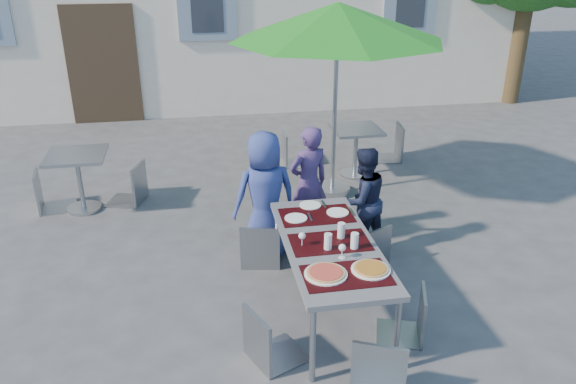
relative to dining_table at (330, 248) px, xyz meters
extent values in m
plane|color=#3F3E41|center=(-0.71, -0.68, -0.70)|extent=(90.00, 90.00, 0.00)
cube|color=#3A2A1C|center=(-2.71, 6.79, 0.40)|extent=(1.30, 0.06, 2.20)
cube|color=gray|center=(-0.71, 6.79, 1.50)|extent=(1.10, 0.06, 1.40)
cube|color=#262B33|center=(-0.71, 6.77, 1.50)|extent=(0.60, 0.04, 1.10)
cylinder|color=#47361E|center=(5.79, 6.82, 0.70)|extent=(0.36, 0.36, 2.80)
cube|color=#444448|center=(0.00, 0.00, 0.03)|extent=(0.80, 1.85, 0.05)
cylinder|color=gray|center=(-0.34, -0.87, -0.35)|extent=(0.05, 0.05, 0.70)
cylinder|color=gray|center=(0.34, -0.87, -0.35)|extent=(0.05, 0.05, 0.70)
cylinder|color=gray|center=(-0.34, 0.86, -0.35)|extent=(0.05, 0.05, 0.70)
cylinder|color=gray|center=(0.34, 0.86, -0.35)|extent=(0.05, 0.05, 0.70)
cube|color=black|center=(0.00, -0.55, 0.06)|extent=(0.70, 0.42, 0.01)
cube|color=black|center=(0.00, 0.00, 0.06)|extent=(0.70, 0.42, 0.01)
cube|color=black|center=(0.00, 0.55, 0.06)|extent=(0.70, 0.42, 0.01)
cylinder|color=white|center=(-0.16, -0.52, 0.07)|extent=(0.35, 0.35, 0.01)
cylinder|color=tan|center=(-0.16, -0.52, 0.08)|extent=(0.31, 0.31, 0.01)
cylinder|color=#A01F0F|center=(-0.16, -0.52, 0.09)|extent=(0.27, 0.27, 0.01)
cylinder|color=white|center=(0.21, -0.52, 0.07)|extent=(0.32, 0.32, 0.01)
cylinder|color=tan|center=(0.21, -0.52, 0.08)|extent=(0.28, 0.28, 0.01)
cylinder|color=#8B3509|center=(0.21, -0.52, 0.09)|extent=(0.25, 0.25, 0.01)
cylinder|color=silver|center=(-0.05, -0.11, 0.13)|extent=(0.07, 0.07, 0.15)
cylinder|color=silver|center=(0.12, 0.07, 0.13)|extent=(0.07, 0.07, 0.15)
cylinder|color=silver|center=(0.18, -0.14, 0.13)|extent=(0.07, 0.07, 0.15)
cylinder|color=silver|center=(-0.26, -0.01, 0.06)|extent=(0.06, 0.06, 0.00)
cylinder|color=silver|center=(-0.26, -0.01, 0.09)|extent=(0.01, 0.01, 0.08)
sphere|color=silver|center=(-0.26, -0.01, 0.15)|extent=(0.06, 0.06, 0.06)
cylinder|color=silver|center=(0.04, -0.28, 0.06)|extent=(0.06, 0.06, 0.00)
cylinder|color=silver|center=(0.04, -0.28, 0.09)|extent=(0.01, 0.01, 0.08)
sphere|color=silver|center=(0.04, -0.28, 0.15)|extent=(0.06, 0.06, 0.06)
cylinder|color=white|center=(-0.21, 0.51, 0.06)|extent=(0.22, 0.22, 0.01)
cube|color=#B2B5BA|center=(-0.07, 0.51, 0.06)|extent=(0.02, 0.18, 0.00)
cylinder|color=white|center=(0.22, 0.56, 0.06)|extent=(0.22, 0.22, 0.01)
cube|color=#B2B5BA|center=(0.36, 0.56, 0.06)|extent=(0.02, 0.18, 0.00)
cylinder|color=white|center=(-0.01, 0.78, 0.06)|extent=(0.22, 0.22, 0.01)
cube|color=#B2B5BA|center=(0.13, 0.78, 0.06)|extent=(0.02, 0.18, 0.00)
imported|color=navy|center=(-0.42, 1.19, 0.02)|extent=(0.76, 0.56, 1.43)
imported|color=#483267|center=(0.13, 1.52, -0.02)|extent=(0.57, 0.46, 1.36)
imported|color=#171D34|center=(0.65, 1.11, -0.09)|extent=(0.67, 0.51, 1.22)
cube|color=gray|center=(-0.49, 1.06, -0.25)|extent=(0.49, 0.49, 0.03)
cube|color=gray|center=(-0.53, 0.86, 0.00)|extent=(0.42, 0.11, 0.50)
cylinder|color=gray|center=(-0.28, 1.20, -0.48)|extent=(0.02, 0.02, 0.44)
cylinder|color=gray|center=(-0.63, 1.27, -0.48)|extent=(0.02, 0.02, 0.44)
cylinder|color=gray|center=(-0.35, 0.85, -0.48)|extent=(0.02, 0.02, 0.44)
cylinder|color=gray|center=(-0.70, 0.92, -0.48)|extent=(0.02, 0.02, 0.44)
cube|color=gray|center=(0.15, 1.07, -0.20)|extent=(0.61, 0.61, 0.03)
cube|color=gray|center=(0.06, 0.87, 0.07)|extent=(0.44, 0.22, 0.55)
cylinder|color=gray|center=(0.41, 1.17, -0.45)|extent=(0.02, 0.02, 0.48)
cylinder|color=gray|center=(0.05, 1.33, -0.45)|extent=(0.02, 0.02, 0.48)
cylinder|color=gray|center=(0.25, 0.81, -0.45)|extent=(0.02, 0.02, 0.48)
cylinder|color=gray|center=(-0.11, 0.97, -0.45)|extent=(0.02, 0.02, 0.48)
cube|color=gray|center=(0.61, 0.84, -0.27)|extent=(0.52, 0.52, 0.03)
cube|color=gray|center=(0.69, 0.67, -0.04)|extent=(0.37, 0.19, 0.47)
cylinder|color=gray|center=(0.69, 1.06, -0.49)|extent=(0.02, 0.02, 0.41)
cylinder|color=gray|center=(0.38, 0.92, -0.49)|extent=(0.02, 0.02, 0.41)
cylinder|color=gray|center=(0.83, 0.75, -0.49)|extent=(0.02, 0.02, 0.41)
cylinder|color=gray|center=(0.53, 0.61, -0.49)|extent=(0.02, 0.02, 0.41)
cube|color=gray|center=(-0.56, -0.53, -0.25)|extent=(0.55, 0.55, 0.03)
cube|color=gray|center=(-0.74, -0.61, 0.00)|extent=(0.20, 0.39, 0.50)
cylinder|color=gray|center=(-0.33, -0.62, -0.48)|extent=(0.02, 0.02, 0.44)
cylinder|color=gray|center=(-0.47, -0.30, -0.48)|extent=(0.02, 0.02, 0.44)
cylinder|color=gray|center=(-0.65, -0.77, -0.48)|extent=(0.02, 0.02, 0.44)
cylinder|color=gray|center=(-0.80, -0.44, -0.48)|extent=(0.02, 0.02, 0.44)
cube|color=gray|center=(0.55, -0.44, -0.28)|extent=(0.49, 0.49, 0.03)
cube|color=gray|center=(0.72, -0.50, -0.05)|extent=(0.15, 0.38, 0.46)
cylinder|color=gray|center=(0.44, -0.22, -0.49)|extent=(0.02, 0.02, 0.41)
cylinder|color=gray|center=(0.33, -0.54, -0.49)|extent=(0.02, 0.02, 0.41)
cylinder|color=gray|center=(0.76, -0.33, -0.49)|extent=(0.02, 0.02, 0.41)
cylinder|color=gray|center=(0.65, -0.65, -0.49)|extent=(0.02, 0.02, 0.41)
cube|color=gray|center=(0.03, -1.31, -0.25)|extent=(0.55, 0.55, 0.03)
cube|color=gray|center=(0.11, -1.13, 0.00)|extent=(0.39, 0.20, 0.50)
cylinder|color=gray|center=(-0.06, -1.07, -0.48)|extent=(0.02, 0.02, 0.44)
cylinder|color=gray|center=(0.26, -1.22, -0.48)|extent=(0.02, 0.02, 0.44)
cylinder|color=#B2B5BA|center=(0.72, 2.69, -0.64)|extent=(0.50, 0.50, 0.10)
cylinder|color=gray|center=(0.72, 2.69, 0.49)|extent=(0.06, 0.06, 2.37)
cone|color=#1B7A1B|center=(0.72, 2.69, 1.62)|extent=(2.75, 2.75, 0.46)
cylinder|color=#B2B5BA|center=(-2.61, 2.73, -0.68)|extent=(0.44, 0.44, 0.04)
cylinder|color=gray|center=(-2.61, 2.73, -0.33)|extent=(0.06, 0.06, 0.72)
cube|color=gray|center=(-2.61, 2.73, 0.06)|extent=(0.72, 0.72, 0.04)
cube|color=#94999F|center=(-2.95, 2.86, -0.22)|extent=(0.50, 0.50, 0.03)
cube|color=#94999F|center=(-3.16, 2.83, 0.04)|extent=(0.09, 0.44, 0.52)
cylinder|color=#94999F|center=(-2.74, 2.70, -0.47)|extent=(0.02, 0.02, 0.46)
cylinder|color=#94999F|center=(-2.79, 3.07, -0.47)|extent=(0.02, 0.02, 0.46)
cylinder|color=#94999F|center=(-3.11, 2.64, -0.47)|extent=(0.02, 0.02, 0.46)
cylinder|color=#94999F|center=(-3.17, 3.02, -0.47)|extent=(0.02, 0.02, 0.46)
cube|color=gray|center=(-2.09, 2.89, -0.21)|extent=(0.57, 0.57, 0.03)
cube|color=gray|center=(-1.88, 2.83, 0.06)|extent=(0.17, 0.44, 0.54)
cylinder|color=gray|center=(-2.22, 3.14, -0.46)|extent=(0.02, 0.02, 0.47)
cylinder|color=gray|center=(-2.33, 2.77, -0.46)|extent=(0.02, 0.02, 0.47)
cylinder|color=gray|center=(-1.84, 3.02, -0.46)|extent=(0.02, 0.02, 0.47)
cylinder|color=gray|center=(-1.96, 2.65, -0.46)|extent=(0.02, 0.02, 0.47)
cylinder|color=#B2B5BA|center=(1.21, 3.27, -0.68)|extent=(0.44, 0.44, 0.04)
cylinder|color=gray|center=(1.21, 3.27, -0.35)|extent=(0.06, 0.06, 0.69)
cube|color=gray|center=(1.21, 3.27, 0.02)|extent=(0.69, 0.69, 0.04)
cube|color=#91969C|center=(0.47, 3.88, -0.23)|extent=(0.45, 0.45, 0.03)
cube|color=#91969C|center=(0.26, 3.89, 0.03)|extent=(0.05, 0.44, 0.52)
cylinder|color=#91969C|center=(0.65, 3.69, -0.47)|extent=(0.02, 0.02, 0.46)
cylinder|color=#91969C|center=(0.66, 4.06, -0.47)|extent=(0.02, 0.02, 0.46)
cylinder|color=#91969C|center=(0.28, 3.71, -0.47)|extent=(0.02, 0.02, 0.46)
cylinder|color=#91969C|center=(0.29, 4.08, -0.47)|extent=(0.02, 0.02, 0.46)
cube|color=gray|center=(1.89, 3.86, -0.19)|extent=(0.52, 0.52, 0.03)
cube|color=gray|center=(2.11, 3.83, 0.09)|extent=(0.09, 0.47, 0.56)
cylinder|color=gray|center=(1.71, 4.08, -0.45)|extent=(0.02, 0.02, 0.49)
cylinder|color=gray|center=(1.66, 3.68, -0.45)|extent=(0.02, 0.02, 0.49)
cylinder|color=gray|center=(2.11, 4.03, -0.45)|extent=(0.02, 0.02, 0.49)
cylinder|color=gray|center=(2.06, 3.63, -0.45)|extent=(0.02, 0.02, 0.49)
camera|label=1|loc=(-1.14, -4.26, 2.50)|focal=35.00mm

